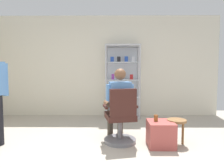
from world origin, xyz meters
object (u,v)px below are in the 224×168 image
Objects in this scene: tea_glass at (156,118)px; wooden_stool at (177,125)px; office_chair at (121,121)px; seated_shopkeeper at (119,101)px; display_cabinet_main at (122,81)px; storage_crate at (161,134)px.

wooden_stool is at bearing 9.21° from tea_glass.
office_chair is 0.59m from tea_glass.
seated_shopkeeper is 0.71m from tea_glass.
office_chair is at bearing 177.92° from wooden_stool.
seated_shopkeeper is at bearing 101.69° from office_chair.
seated_shopkeeper reaches higher than tea_glass.
display_cabinet_main is at bearing 113.67° from wooden_stool.
wooden_stool reaches higher than storage_crate.
tea_glass is (0.58, -0.09, 0.07)m from office_chair.
office_chair is at bearing -78.31° from seated_shopkeeper.
display_cabinet_main is 17.83× the size of tea_glass.
office_chair is 0.95m from wooden_stool.
storage_crate is at bearing -164.55° from wooden_stool.
office_chair is (-0.10, -1.89, -0.57)m from display_cabinet_main.
seated_shopkeeper reaches higher than wooden_stool.
storage_crate is (0.56, -2.00, -0.76)m from display_cabinet_main.
office_chair reaches higher than wooden_stool.
display_cabinet_main reaches higher than wooden_stool.
tea_glass is at bearing -22.44° from seated_shopkeeper.
wooden_stool is at bearing -11.22° from seated_shopkeeper.
tea_glass is at bearing -170.79° from wooden_stool.
wooden_stool is (0.98, -0.19, -0.37)m from seated_shopkeeper.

